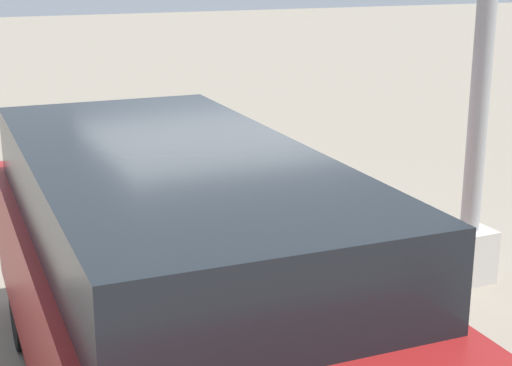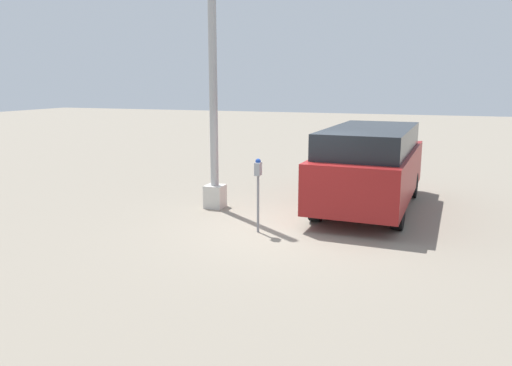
# 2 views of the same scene
# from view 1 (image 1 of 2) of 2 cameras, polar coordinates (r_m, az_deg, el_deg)

# --- Properties ---
(ground_plane) EXTENTS (80.00, 80.00, 0.00)m
(ground_plane) POSITION_cam_1_polar(r_m,az_deg,el_deg) (8.32, -2.45, -6.48)
(ground_plane) COLOR gray
(parking_meter_near) EXTENTS (0.21, 0.12, 1.51)m
(parking_meter_near) POSITION_cam_1_polar(r_m,az_deg,el_deg) (8.47, -0.11, 1.87)
(parking_meter_near) COLOR gray
(parking_meter_near) RESTS_ON ground
(lamp_post) EXTENTS (0.44, 0.44, 6.56)m
(lamp_post) POSITION_cam_1_polar(r_m,az_deg,el_deg) (7.82, 16.30, 10.33)
(lamp_post) COLOR beige
(lamp_post) RESTS_ON ground
(parked_van) EXTENTS (5.20, 2.17, 1.96)m
(parked_van) POSITION_cam_1_polar(r_m,az_deg,el_deg) (5.41, -5.81, -7.04)
(parked_van) COLOR maroon
(parked_van) RESTS_ON ground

